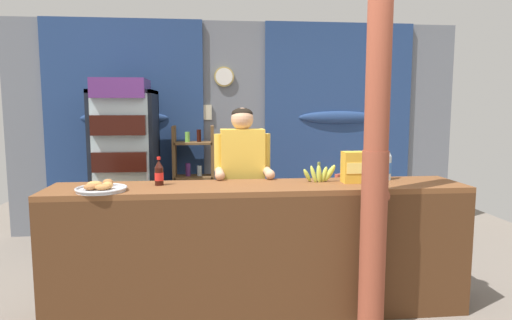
{
  "coord_description": "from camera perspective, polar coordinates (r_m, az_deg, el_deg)",
  "views": [
    {
      "loc": [
        -0.38,
        -2.83,
        1.55
      ],
      "look_at": [
        0.0,
        0.72,
        1.12
      ],
      "focal_mm": 31.34,
      "sensor_mm": 36.0,
      "label": 1
    }
  ],
  "objects": [
    {
      "name": "ground_plane",
      "position": [
        4.2,
        -0.56,
        -14.82
      ],
      "size": [
        7.32,
        7.32,
        0.0
      ],
      "primitive_type": "plane",
      "color": "slate"
    },
    {
      "name": "back_wall_curtained",
      "position": [
        5.54,
        -2.34,
        4.47
      ],
      "size": [
        5.48,
        0.22,
        2.57
      ],
      "color": "slate",
      "rests_on": "ground"
    },
    {
      "name": "stall_counter",
      "position": [
        3.3,
        0.71,
        -10.0
      ],
      "size": [
        3.08,
        0.55,
        0.97
      ],
      "color": "brown",
      "rests_on": "ground"
    },
    {
      "name": "timber_post",
      "position": [
        3.07,
        15.03,
        0.17
      ],
      "size": [
        0.2,
        0.18,
        2.52
      ],
      "color": "brown",
      "rests_on": "ground"
    },
    {
      "name": "drink_fridge",
      "position": [
        4.99,
        -16.34,
        0.28
      ],
      "size": [
        0.65,
        0.74,
        1.83
      ],
      "color": "black",
      "rests_on": "ground"
    },
    {
      "name": "bottle_shelf_rack",
      "position": [
        5.3,
        -7.93,
        -2.59
      ],
      "size": [
        0.48,
        0.28,
        1.33
      ],
      "color": "brown",
      "rests_on": "ground"
    },
    {
      "name": "plastic_lawn_chair",
      "position": [
        4.95,
        10.92,
        -5.63
      ],
      "size": [
        0.59,
        0.59,
        0.86
      ],
      "color": "#E5563D",
      "rests_on": "ground"
    },
    {
      "name": "shopkeeper",
      "position": [
        3.82,
        -1.73,
        -2.04
      ],
      "size": [
        0.48,
        0.42,
        1.54
      ],
      "color": "#28282D",
      "rests_on": "ground"
    },
    {
      "name": "soda_bottle_water",
      "position": [
        3.69,
        16.21,
        -0.43
      ],
      "size": [
        0.09,
        0.09,
        0.31
      ],
      "color": "silver",
      "rests_on": "stall_counter"
    },
    {
      "name": "soda_bottle_cola",
      "position": [
        3.37,
        -12.28,
        -1.66
      ],
      "size": [
        0.06,
        0.06,
        0.21
      ],
      "color": "black",
      "rests_on": "stall_counter"
    },
    {
      "name": "snack_box_choco_powder",
      "position": [
        3.5,
        12.76,
        -0.89
      ],
      "size": [
        0.22,
        0.13,
        0.24
      ],
      "color": "gold",
      "rests_on": "stall_counter"
    },
    {
      "name": "pastry_tray",
      "position": [
        3.26,
        -19.2,
        -3.4
      ],
      "size": [
        0.35,
        0.35,
        0.07
      ],
      "color": "#BCBCC1",
      "rests_on": "stall_counter"
    },
    {
      "name": "banana_bunch",
      "position": [
        3.48,
        8.17,
        -1.76
      ],
      "size": [
        0.28,
        0.07,
        0.16
      ],
      "color": "#B7C647",
      "rests_on": "stall_counter"
    }
  ]
}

